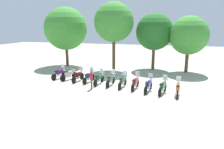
% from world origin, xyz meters
% --- Properties ---
extents(ground_plane, '(80.00, 80.00, 0.00)m').
position_xyz_m(ground_plane, '(0.00, 0.00, 0.00)').
color(ground_plane, '#ADA899').
extents(motorcycle_0, '(0.73, 2.17, 1.37)m').
position_xyz_m(motorcycle_0, '(-5.61, 1.07, 0.52)').
color(motorcycle_0, black).
rests_on(motorcycle_0, ground_plane).
extents(motorcycle_1, '(0.89, 2.11, 0.99)m').
position_xyz_m(motorcycle_1, '(-4.49, 0.92, 0.50)').
color(motorcycle_1, black).
rests_on(motorcycle_1, ground_plane).
extents(motorcycle_2, '(0.62, 2.19, 1.37)m').
position_xyz_m(motorcycle_2, '(-3.37, 0.62, 0.52)').
color(motorcycle_2, black).
rests_on(motorcycle_2, ground_plane).
extents(motorcycle_3, '(0.64, 2.19, 1.37)m').
position_xyz_m(motorcycle_3, '(-2.25, 0.53, 0.52)').
color(motorcycle_3, black).
rests_on(motorcycle_3, ground_plane).
extents(motorcycle_4, '(0.62, 2.19, 1.37)m').
position_xyz_m(motorcycle_4, '(-1.12, 0.16, 0.52)').
color(motorcycle_4, black).
rests_on(motorcycle_4, ground_plane).
extents(motorcycle_5, '(0.62, 2.19, 1.37)m').
position_xyz_m(motorcycle_5, '(0.00, 0.06, 0.52)').
color(motorcycle_5, black).
rests_on(motorcycle_5, ground_plane).
extents(motorcycle_6, '(0.62, 2.19, 1.37)m').
position_xyz_m(motorcycle_6, '(1.12, -0.16, 0.52)').
color(motorcycle_6, black).
rests_on(motorcycle_6, ground_plane).
extents(motorcycle_7, '(0.63, 2.19, 1.37)m').
position_xyz_m(motorcycle_7, '(2.25, -0.33, 0.52)').
color(motorcycle_7, black).
rests_on(motorcycle_7, ground_plane).
extents(motorcycle_8, '(0.71, 2.18, 1.37)m').
position_xyz_m(motorcycle_8, '(3.38, -0.75, 0.52)').
color(motorcycle_8, black).
rests_on(motorcycle_8, ground_plane).
extents(motorcycle_9, '(0.76, 2.16, 1.37)m').
position_xyz_m(motorcycle_9, '(4.50, -0.94, 0.52)').
color(motorcycle_9, black).
rests_on(motorcycle_9, ground_plane).
extents(motorcycle_10, '(0.62, 2.19, 1.37)m').
position_xyz_m(motorcycle_10, '(5.62, -1.13, 0.52)').
color(motorcycle_10, black).
rests_on(motorcycle_10, ground_plane).
extents(person_0, '(0.30, 0.38, 1.66)m').
position_xyz_m(person_0, '(-1.25, -1.36, 0.97)').
color(person_0, brown).
rests_on(person_0, ground_plane).
extents(tree_0, '(5.36, 5.36, 7.46)m').
position_xyz_m(tree_0, '(-7.98, 7.37, 4.77)').
color(tree_0, brown).
rests_on(tree_0, ground_plane).
extents(tree_1, '(4.48, 4.48, 7.78)m').
position_xyz_m(tree_1, '(-1.41, 6.31, 5.53)').
color(tree_1, brown).
rests_on(tree_1, ground_plane).
extents(tree_2, '(4.31, 4.31, 6.61)m').
position_xyz_m(tree_2, '(2.99, 8.24, 4.44)').
color(tree_2, brown).
rests_on(tree_2, ground_plane).
extents(tree_3, '(4.23, 4.23, 6.24)m').
position_xyz_m(tree_3, '(6.76, 7.53, 4.11)').
color(tree_3, brown).
rests_on(tree_3, ground_plane).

